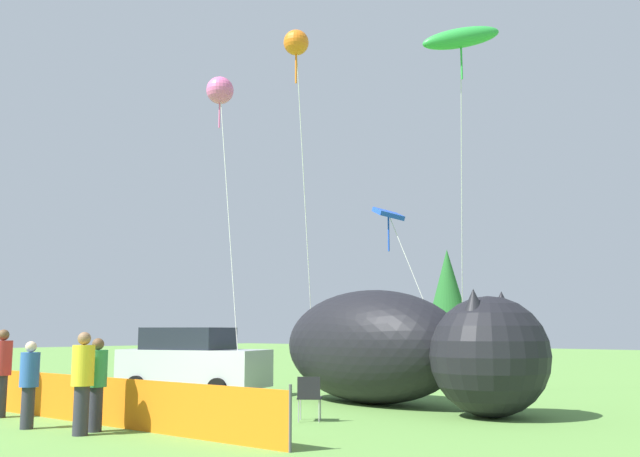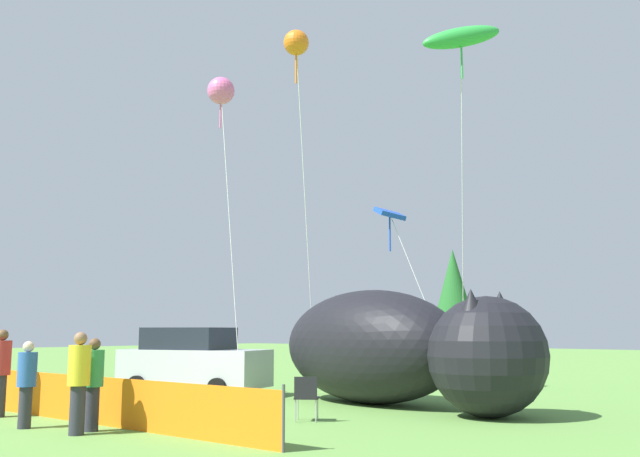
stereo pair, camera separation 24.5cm
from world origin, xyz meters
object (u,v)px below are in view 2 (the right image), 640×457
(inflatable_cat, at_px, (394,351))
(folding_chair, at_px, (306,394))
(spectator_in_grey_shirt, at_px, (93,380))
(spectator_in_red_shirt, at_px, (27,381))
(kite_blue_box, at_px, (390,216))
(parked_car, at_px, (193,362))
(spectator_in_yellow_shirt, at_px, (1,369))
(kite_green_fish, at_px, (461,39))
(spectator_in_blue_shirt, at_px, (79,378))
(kite_orange_flower, at_px, (296,45))
(kite_pink_octopus, at_px, (221,92))

(inflatable_cat, bearing_deg, folding_chair, -74.14)
(inflatable_cat, distance_m, spectator_in_grey_shirt, 7.61)
(spectator_in_red_shirt, bearing_deg, kite_blue_box, 91.60)
(parked_car, height_order, spectator_in_yellow_shirt, parked_car)
(inflatable_cat, bearing_deg, spectator_in_red_shirt, -100.44)
(kite_blue_box, bearing_deg, kite_green_fish, -21.72)
(parked_car, relative_size, spectator_in_red_shirt, 2.79)
(spectator_in_blue_shirt, bearing_deg, kite_orange_flower, 104.79)
(spectator_in_grey_shirt, height_order, kite_blue_box, kite_blue_box)
(parked_car, bearing_deg, kite_orange_flower, 10.49)
(spectator_in_grey_shirt, relative_size, kite_blue_box, 0.28)
(kite_blue_box, height_order, kite_green_fish, kite_green_fish)
(folding_chair, bearing_deg, kite_blue_box, -12.33)
(inflatable_cat, xyz_separation_m, kite_green_fish, (0.32, 3.29, 9.27))
(spectator_in_yellow_shirt, relative_size, kite_pink_octopus, 0.18)
(parked_car, bearing_deg, spectator_in_yellow_shirt, -99.27)
(spectator_in_red_shirt, distance_m, kite_blue_box, 13.72)
(spectator_in_blue_shirt, xyz_separation_m, spectator_in_red_shirt, (-1.57, -0.21, -0.10))
(parked_car, bearing_deg, spectator_in_blue_shirt, -72.53)
(kite_green_fish, bearing_deg, spectator_in_grey_shirt, -101.02)
(spectator_in_grey_shirt, relative_size, spectator_in_yellow_shirt, 0.91)
(spectator_in_red_shirt, relative_size, kite_blue_box, 0.27)
(inflatable_cat, height_order, kite_pink_octopus, kite_pink_octopus)
(inflatable_cat, bearing_deg, parked_car, -158.01)
(spectator_in_blue_shirt, bearing_deg, spectator_in_grey_shirt, 117.11)
(kite_blue_box, relative_size, kite_green_fish, 0.55)
(folding_chair, relative_size, kite_blue_box, 0.15)
(folding_chair, height_order, kite_orange_flower, kite_orange_flower)
(folding_chair, xyz_separation_m, kite_green_fish, (-0.01, 6.93, 10.07))
(kite_pink_octopus, bearing_deg, spectator_in_blue_shirt, -55.31)
(spectator_in_blue_shirt, bearing_deg, folding_chair, 65.95)
(spectator_in_grey_shirt, distance_m, kite_blue_box, 13.21)
(spectator_in_blue_shirt, height_order, spectator_in_yellow_shirt, spectator_in_yellow_shirt)
(kite_orange_flower, bearing_deg, spectator_in_grey_shirt, -75.97)
(spectator_in_red_shirt, relative_size, kite_pink_octopus, 0.16)
(parked_car, height_order, inflatable_cat, inflatable_cat)
(parked_car, relative_size, spectator_in_yellow_shirt, 2.45)
(spectator_in_grey_shirt, relative_size, kite_orange_flower, 0.16)
(folding_chair, bearing_deg, spectator_in_red_shirt, 105.43)
(spectator_in_grey_shirt, relative_size, kite_pink_octopus, 0.17)
(kite_pink_octopus, bearing_deg, folding_chair, -27.38)
(inflatable_cat, bearing_deg, kite_orange_flower, -173.27)
(folding_chair, bearing_deg, spectator_in_yellow_shirt, 88.13)
(inflatable_cat, relative_size, kite_pink_octopus, 0.81)
(spectator_in_grey_shirt, height_order, kite_orange_flower, kite_orange_flower)
(inflatable_cat, height_order, spectator_in_grey_shirt, inflatable_cat)
(kite_blue_box, distance_m, kite_orange_flower, 6.62)
(folding_chair, distance_m, inflatable_cat, 3.74)
(spectator_in_red_shirt, bearing_deg, spectator_in_grey_shirt, 25.56)
(spectator_in_yellow_shirt, distance_m, kite_green_fish, 15.52)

